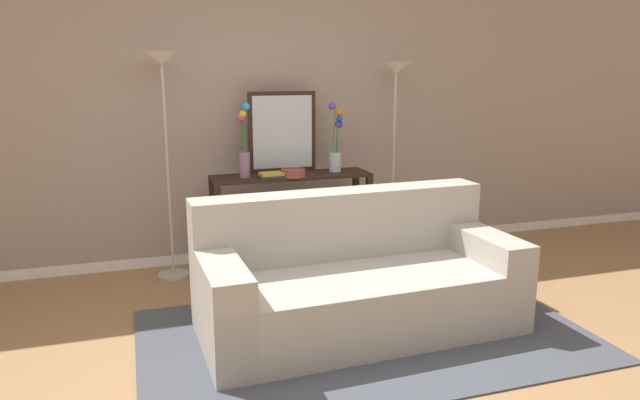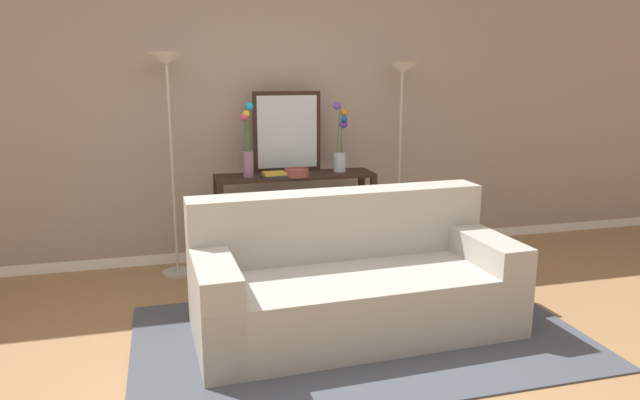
% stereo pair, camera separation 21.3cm
% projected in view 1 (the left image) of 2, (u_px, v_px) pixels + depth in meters
% --- Properties ---
extents(ground_plane, '(16.00, 16.00, 0.02)m').
position_uv_depth(ground_plane, '(333.00, 379.00, 3.27)').
color(ground_plane, '#9E754C').
extents(back_wall, '(12.00, 0.15, 2.85)m').
position_uv_depth(back_wall, '(247.00, 100.00, 5.13)').
color(back_wall, white).
rests_on(back_wall, ground).
extents(area_rug, '(2.84, 1.70, 0.01)m').
position_uv_depth(area_rug, '(365.00, 335.00, 3.78)').
color(area_rug, '#474C56').
rests_on(area_rug, ground).
extents(couch, '(2.10, 1.00, 0.88)m').
position_uv_depth(couch, '(356.00, 282.00, 3.86)').
color(couch, '#ADA89E').
rests_on(couch, ground).
extents(console_table, '(1.35, 0.37, 0.82)m').
position_uv_depth(console_table, '(292.00, 203.00, 5.01)').
color(console_table, black).
rests_on(console_table, ground).
extents(floor_lamp_left, '(0.28, 0.28, 1.82)m').
position_uv_depth(floor_lamp_left, '(164.00, 103.00, 4.57)').
color(floor_lamp_left, '#B7B2A8').
rests_on(floor_lamp_left, ground).
extents(floor_lamp_right, '(0.28, 0.28, 1.75)m').
position_uv_depth(floor_lamp_right, '(395.00, 105.00, 5.18)').
color(floor_lamp_right, '#B7B2A8').
rests_on(floor_lamp_right, ground).
extents(wall_mirror, '(0.59, 0.02, 0.69)m').
position_uv_depth(wall_mirror, '(282.00, 132.00, 5.01)').
color(wall_mirror, black).
rests_on(wall_mirror, console_table).
extents(vase_tall_flowers, '(0.11, 0.11, 0.61)m').
position_uv_depth(vase_tall_flowers, '(244.00, 149.00, 4.75)').
color(vase_tall_flowers, gray).
rests_on(vase_tall_flowers, console_table).
extents(vase_short_flowers, '(0.12, 0.12, 0.60)m').
position_uv_depth(vase_short_flowers, '(336.00, 146.00, 5.05)').
color(vase_short_flowers, silver).
rests_on(vase_short_flowers, console_table).
extents(fruit_bowl, '(0.20, 0.20, 0.07)m').
position_uv_depth(fruit_bowl, '(293.00, 173.00, 4.83)').
color(fruit_bowl, brown).
rests_on(fruit_bowl, console_table).
extents(book_stack, '(0.21, 0.14, 0.05)m').
position_uv_depth(book_stack, '(271.00, 175.00, 4.78)').
color(book_stack, '#2D2D33').
rests_on(book_stack, console_table).
extents(book_row_under_console, '(0.38, 0.18, 0.13)m').
position_uv_depth(book_row_under_console, '(251.00, 264.00, 5.01)').
color(book_row_under_console, '#6B3360').
rests_on(book_row_under_console, ground).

